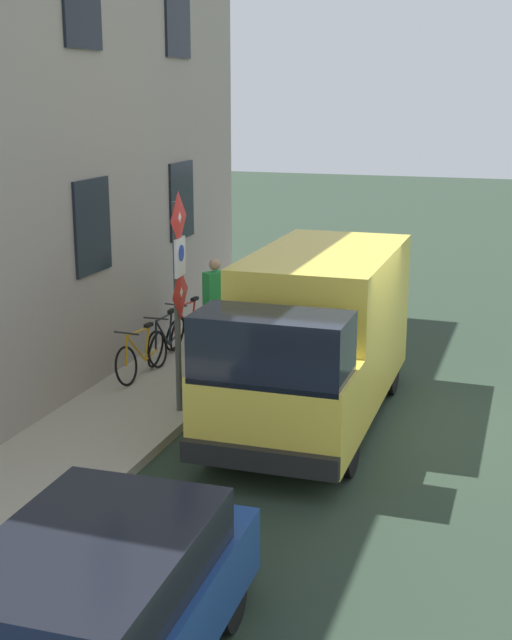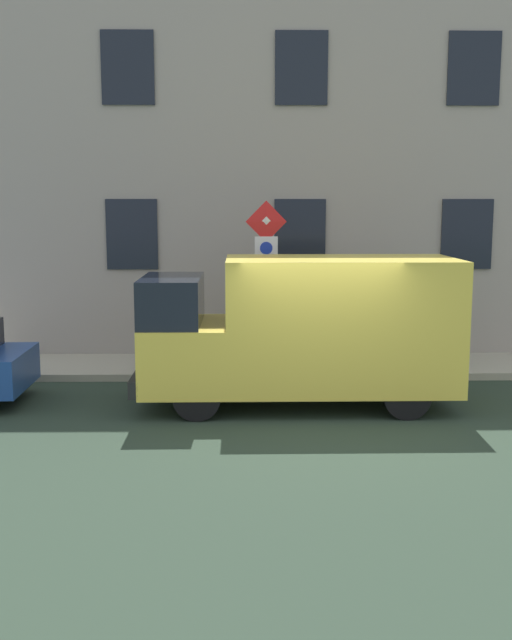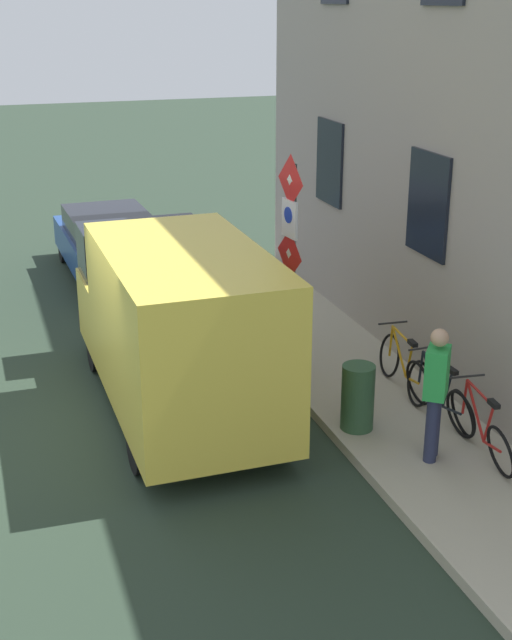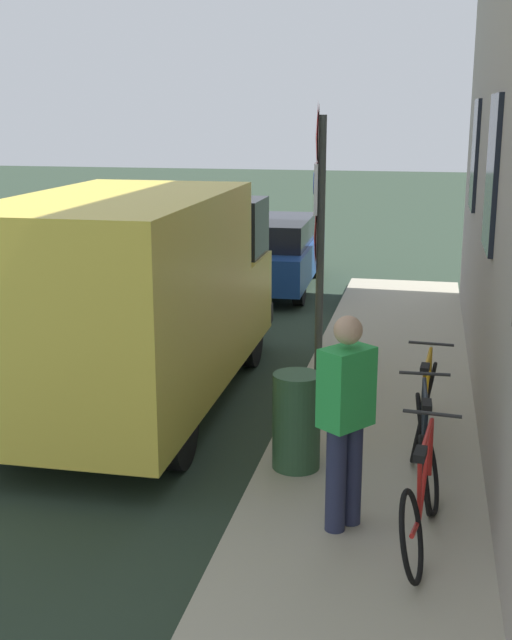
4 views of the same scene
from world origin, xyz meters
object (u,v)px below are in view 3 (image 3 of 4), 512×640
Objects in this scene: delivery_van at (176,321)px; bicycle_red at (481,428)px; litter_bin at (358,397)px; parked_hatchback at (109,242)px; pedestrian at (436,390)px; bicycle_black at (439,395)px; bicycle_orange at (403,366)px; sign_post_stacked at (290,238)px.

delivery_van is 3.11× the size of bicycle_red.
delivery_van is at bearing 141.70° from litter_bin.
pedestrian is at bearing -166.77° from parked_hatchback.
bicycle_orange is at bearing -2.30° from bicycle_black.
delivery_van reaches higher than bicycle_red.
sign_post_stacked is at bearing 48.67° from bicycle_orange.
bicycle_orange is 2.09m from pedestrian.
parked_hatchback is 9.92m from bicycle_red.
delivery_van is at bearing 55.20° from bicycle_red.
bicycle_red is (3.04, -9.44, -0.22)m from parked_hatchback.
bicycle_black is 1.21m from pedestrian.
sign_post_stacked reaches higher than pedestrian.
bicycle_red is at bearing 177.80° from bicycle_black.
sign_post_stacked is 3.99m from bicycle_red.
bicycle_black is (3.19, -1.75, -0.82)m from delivery_van.
litter_bin is at bearing -128.69° from delivery_van.
bicycle_orange is (-0.00, 2.05, 0.00)m from bicycle_red.
delivery_van reaches higher than bicycle_orange.
bicycle_red is 0.83m from pedestrian.
bicycle_red is (3.19, -2.78, -0.82)m from delivery_van.
pedestrian reaches higher than bicycle_black.
bicycle_red is at bearing -45.42° from litter_bin.
parked_hatchback is at bearing 24.09° from bicycle_red.
pedestrian is at bearing -77.97° from sign_post_stacked.
litter_bin reaches higher than bicycle_red.
bicycle_red is 1.63m from litter_bin.
bicycle_black is at bearing -86.64° from pedestrian.
sign_post_stacked reaches higher than delivery_van.
pedestrian is at bearing 166.81° from bicycle_orange.
sign_post_stacked is 2.74m from litter_bin.
sign_post_stacked is 3.54× the size of litter_bin.
pedestrian is at bearing -62.11° from litter_bin.
parked_hatchback is 8.50m from litter_bin.
sign_post_stacked is 0.60× the size of delivery_van.
litter_bin is (-1.14, 1.16, 0.08)m from bicycle_red.
parked_hatchback is at bearing 17.61° from bicycle_black.
parked_hatchback is at bearing 106.09° from sign_post_stacked.
sign_post_stacked is 3.50m from pedestrian.
parked_hatchback is 8.95m from bicycle_black.
litter_bin is (-0.54, 1.03, -0.48)m from pedestrian.
bicycle_black is (3.04, -8.41, -0.22)m from parked_hatchback.
parked_hatchback is 7.99m from bicycle_orange.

